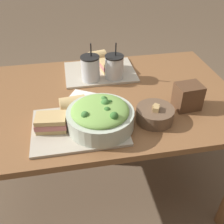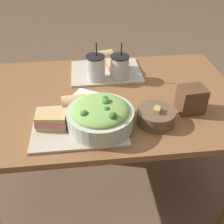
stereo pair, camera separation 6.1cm
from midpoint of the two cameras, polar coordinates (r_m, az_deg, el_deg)
ground_plane at (r=1.81m, az=-1.82°, el=-15.55°), size 12.00×12.00×0.00m
dining_table at (r=1.38m, az=-2.31°, el=0.33°), size 1.32×0.87×0.71m
tray_near at (r=1.13m, az=-8.61°, el=-3.25°), size 0.40×0.30×0.01m
tray_far at (r=1.54m, az=-3.70°, el=8.68°), size 0.40×0.30×0.01m
salad_bowl at (r=1.08m, az=-4.16°, el=-0.86°), size 0.28×0.28×0.12m
soup_bowl at (r=1.15m, az=7.82°, el=-0.45°), size 0.17×0.17×0.08m
sandwich_near at (r=1.12m, az=-14.59°, el=-2.24°), size 0.14×0.10×0.06m
baguette_near at (r=1.19m, az=-9.89°, el=1.58°), size 0.12×0.09×0.08m
sandwich_far at (r=1.53m, az=-1.40°, el=10.16°), size 0.13×0.11×0.06m
baguette_far at (r=1.61m, az=-4.24°, el=11.83°), size 0.12×0.10×0.08m
drink_cup_dark at (r=1.42m, az=-5.96°, el=9.28°), size 0.10×0.10×0.21m
drink_cup_red at (r=1.44m, az=-0.74°, el=9.66°), size 0.10×0.10×0.20m
chip_bag at (r=1.25m, az=14.84°, el=3.28°), size 0.12×0.10×0.12m
napkin_folded at (r=1.33m, az=-7.43°, el=3.29°), size 0.17×0.16×0.00m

